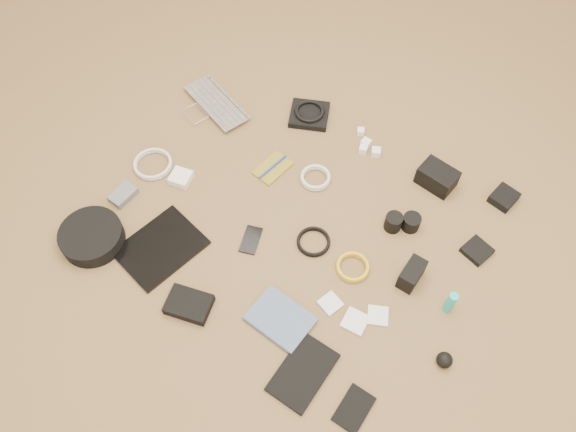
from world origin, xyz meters
The scene contains 33 objects.
laptop centered at (-0.55, 0.31, 0.01)m, with size 0.31×0.21×0.02m, color #B9BABE.
headphone_pouch centered at (-0.18, 0.49, 0.01)m, with size 0.15×0.14×0.03m, color black.
headphones centered at (-0.18, 0.49, 0.03)m, with size 0.12×0.12×0.02m, color black.
charger_a centered at (0.04, 0.51, 0.01)m, with size 0.03×0.03×0.03m, color white.
charger_b centered at (0.08, 0.46, 0.02)m, with size 0.03×0.03×0.03m, color white.
charger_c centered at (0.13, 0.44, 0.02)m, with size 0.03×0.03×0.03m, color white.
charger_d centered at (0.08, 0.43, 0.01)m, with size 0.03×0.03×0.03m, color white.
dslr_camera centered at (0.38, 0.43, 0.04)m, with size 0.13×0.09×0.08m, color black.
lens_pouch centered at (0.62, 0.49, 0.02)m, with size 0.08×0.09×0.03m, color black.
notebook_olive centered at (-0.17, 0.19, 0.00)m, with size 0.09×0.14×0.01m, color olive.
pen_blue centered at (-0.17, 0.19, 0.01)m, with size 0.01×0.01×0.14m, color #123399.
cable_white_a centered at (-0.01, 0.23, 0.01)m, with size 0.11×0.11×0.01m, color silver.
lens_a centered at (0.32, 0.18, 0.03)m, with size 0.06×0.06×0.06m, color black.
lens_b centered at (0.38, 0.21, 0.03)m, with size 0.06×0.06×0.06m, color black.
card_reader centered at (0.61, 0.23, 0.01)m, with size 0.09×0.09×0.02m, color black.
power_brick centered at (-0.44, -0.03, 0.02)m, with size 0.07×0.07×0.03m, color white.
cable_white_b centered at (-0.57, -0.03, 0.01)m, with size 0.14×0.14×0.01m, color silver.
cable_black centered at (0.11, -0.02, 0.01)m, with size 0.12×0.12×0.01m, color black.
cable_yellow centered at (0.28, -0.04, 0.01)m, with size 0.11×0.11×0.01m, color gold.
flash centered at (0.46, 0.02, 0.04)m, with size 0.06×0.10×0.08m, color black.
lens_cleaner centered at (0.60, -0.01, 0.05)m, with size 0.03×0.03×0.10m, color #1BAFB4.
battery_charger centered at (-0.57, -0.19, 0.01)m, with size 0.06×0.10×0.03m, color #5E5E63.
tablet centered at (-0.33, -0.30, 0.01)m, with size 0.21×0.27×0.01m, color black.
phone centered at (-0.08, -0.11, 0.00)m, with size 0.06×0.11×0.01m, color black.
filter_case_left centered at (0.27, -0.19, 0.00)m, with size 0.06×0.06×0.01m, color silver.
filter_case_mid centered at (0.37, -0.20, 0.01)m, with size 0.07×0.07×0.01m, color silver.
filter_case_right centered at (0.42, -0.15, 0.00)m, with size 0.07×0.07×0.01m, color silver.
air_blower centered at (0.66, -0.18, 0.02)m, with size 0.05×0.05×0.05m, color black.
headphone_case centered at (-0.55, -0.39, 0.03)m, with size 0.22×0.22×0.06m, color black.
drive_case centered at (-0.12, -0.42, 0.02)m, with size 0.14×0.10×0.04m, color black.
paperback centered at (0.15, -0.39, 0.01)m, with size 0.15×0.19×0.02m, color #475C79.
notebook_black_a centered at (0.30, -0.43, 0.01)m, with size 0.13×0.22×0.02m, color black.
notebook_black_b centered at (0.49, -0.44, 0.01)m, with size 0.08×0.13×0.01m, color black.
Camera 1 is at (0.52, -0.88, 1.69)m, focal length 35.00 mm.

